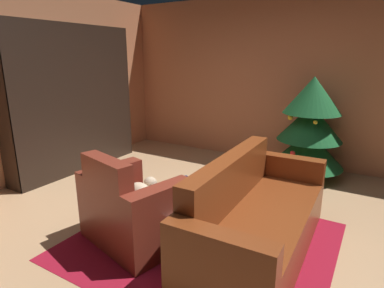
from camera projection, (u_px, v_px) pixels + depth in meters
The scene contains 11 objects.
ground_plane at pixel (196, 231), 3.28m from camera, with size 6.70×6.70×0.00m, color tan.
wall_back at pixel (280, 81), 5.16m from camera, with size 5.70×0.06×2.68m, color #D57E51.
wall_left at pixel (16, 86), 4.31m from camera, with size 0.06×5.48×2.68m, color #D57E51.
area_rug at pixel (203, 241), 3.11m from camera, with size 2.33×2.11×0.01m, color maroon.
bookshelf_unit at pixel (80, 101), 4.93m from camera, with size 0.36×2.15×2.18m.
armchair_red at pixel (132, 211), 3.03m from camera, with size 1.08×0.89×0.89m.
couch_red at pixel (255, 221), 2.87m from camera, with size 0.82×1.98×0.88m.
coffee_table at pixel (200, 208), 2.96m from camera, with size 0.72×0.72×0.41m.
book_stack_on_table at pixel (197, 201), 2.88m from camera, with size 0.24×0.16×0.12m.
bottle_on_table at pixel (186, 189), 3.07m from camera, with size 0.08×0.08×0.23m.
decorated_tree at pixel (310, 127), 4.57m from camera, with size 1.01×1.01×1.47m.
Camera 1 is at (1.45, -2.53, 1.74)m, focal length 29.92 mm.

